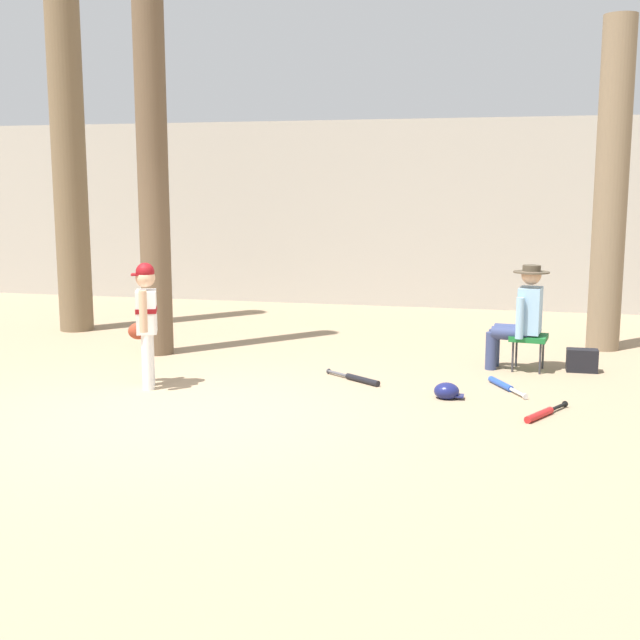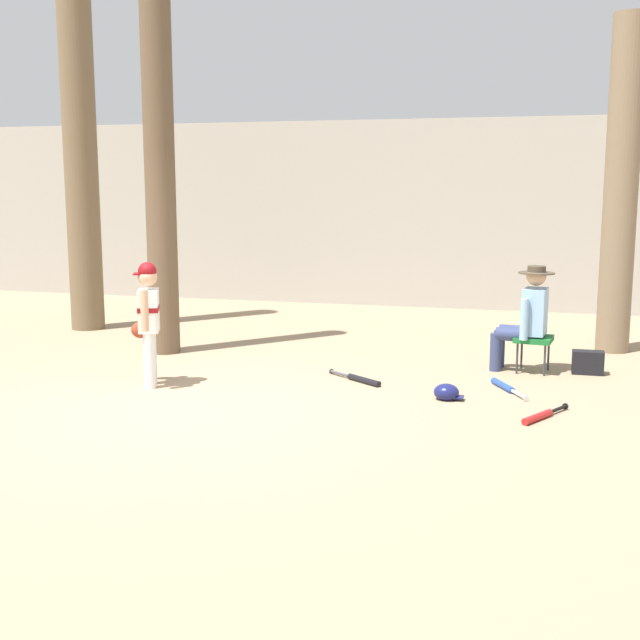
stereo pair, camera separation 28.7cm
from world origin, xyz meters
name	(u,v)px [view 1 (the left image)]	position (x,y,z in m)	size (l,w,h in m)	color
ground_plane	(190,414)	(0.00, 0.00, 0.00)	(60.00, 60.00, 0.00)	#9E8466
concrete_back_wall	(348,214)	(0.00, 7.28, 1.58)	(18.00, 0.36, 3.16)	#ADA89E
tree_near_player	(152,139)	(-1.43, 2.48, 2.62)	(0.59, 0.59, 5.86)	brown
tree_behind_spectator	(610,205)	(4.00, 4.05, 1.83)	(0.58, 0.58, 4.23)	#7F6B51
young_ballplayer	(146,317)	(-0.80, 0.84, 0.74)	(0.46, 0.55, 1.31)	white
folding_stool	(529,339)	(3.06, 2.56, 0.36)	(0.45, 0.45, 0.41)	#196B2D
seated_spectator	(521,314)	(2.96, 2.58, 0.64)	(0.67, 0.54, 1.20)	navy
handbag_beside_stool	(582,360)	(3.65, 2.63, 0.13)	(0.34, 0.18, 0.26)	black
tree_far_left	(67,119)	(-3.28, 3.76, 2.98)	(0.74, 0.74, 6.74)	brown
bat_black_composite	(358,379)	(1.29, 1.57, 0.03)	(0.68, 0.51, 0.07)	black
bat_red_barrel	(542,414)	(3.17, 0.63, 0.03)	(0.41, 0.68, 0.07)	red
bat_blue_youth	(503,385)	(2.81, 1.64, 0.03)	(0.41, 0.70, 0.07)	#2347AD
batting_helmet_navy	(447,391)	(2.27, 1.10, 0.07)	(0.30, 0.23, 0.17)	navy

